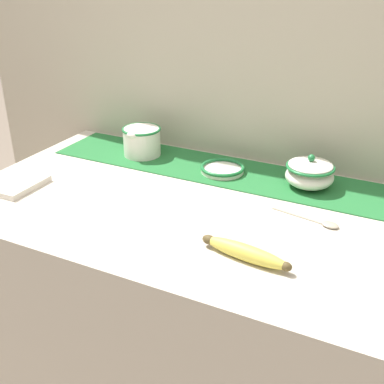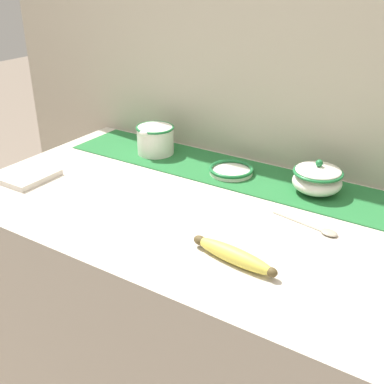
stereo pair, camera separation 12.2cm
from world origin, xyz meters
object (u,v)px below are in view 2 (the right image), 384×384
(sugar_bowl, at_px, (317,179))
(spoon, at_px, (325,231))
(cream_pitcher, at_px, (155,139))
(napkin_stack, at_px, (26,175))
(small_dish, at_px, (231,170))
(banana, at_px, (233,255))

(sugar_bowl, xyz_separation_m, spoon, (0.09, -0.19, -0.04))
(cream_pitcher, distance_m, napkin_stack, 0.42)
(cream_pitcher, distance_m, small_dish, 0.29)
(spoon, relative_size, napkin_stack, 1.17)
(sugar_bowl, distance_m, small_dish, 0.26)
(cream_pitcher, height_order, napkin_stack, cream_pitcher)
(sugar_bowl, bearing_deg, banana, -94.49)
(sugar_bowl, bearing_deg, small_dish, -177.03)
(spoon, bearing_deg, napkin_stack, -158.44)
(banana, bearing_deg, spoon, 60.95)
(cream_pitcher, distance_m, banana, 0.67)
(small_dish, bearing_deg, cream_pitcher, 177.24)
(banana, xyz_separation_m, spoon, (0.13, 0.23, -0.01))
(small_dish, relative_size, banana, 0.62)
(cream_pitcher, distance_m, sugar_bowl, 0.55)
(cream_pitcher, relative_size, sugar_bowl, 1.06)
(sugar_bowl, height_order, napkin_stack, sugar_bowl)
(spoon, bearing_deg, sugar_bowl, 125.76)
(small_dish, bearing_deg, banana, -60.93)
(banana, bearing_deg, sugar_bowl, 85.51)
(cream_pitcher, xyz_separation_m, banana, (0.52, -0.42, -0.03))
(banana, bearing_deg, cream_pitcher, 140.90)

